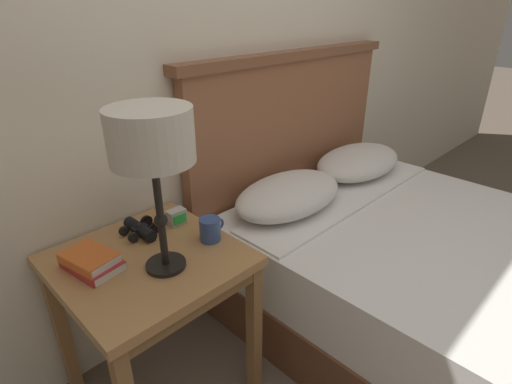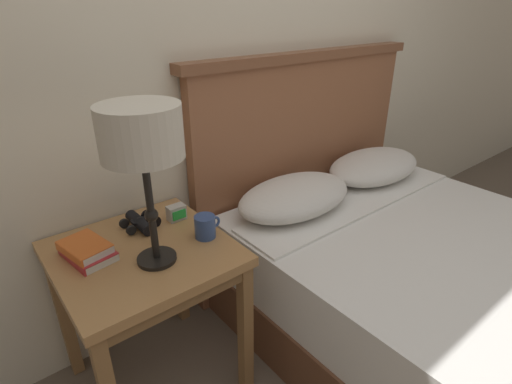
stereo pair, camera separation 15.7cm
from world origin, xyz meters
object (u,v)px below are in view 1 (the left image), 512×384
Objects in this scene: binoculars_pair at (140,229)px; bed at (444,282)px; book_stacked_on_top at (89,258)px; table_lamp at (151,141)px; nightstand at (150,277)px; alarm_clock at (177,217)px; coffee_mug at (210,229)px; book_on_nightstand at (92,264)px.

bed is at bearing -38.70° from binoculars_pair.
table_lamp is at bearing -41.45° from book_stacked_on_top.
nightstand is 9.07× the size of alarm_clock.
bed is at bearing -35.04° from coffee_mug.
bed is 1.45m from book_on_nightstand.
bed is 10.70× the size of book_stacked_on_top.
bed reaches higher than alarm_clock.
binoculars_pair is (0.06, 0.14, 0.11)m from nightstand.
alarm_clock is at bearing 6.79° from book_on_nightstand.
table_lamp is at bearing -173.56° from coffee_mug.
bed reaches higher than coffee_mug.
alarm_clock is at bearing 7.03° from book_stacked_on_top.
coffee_mug is at bearing -83.43° from alarm_clock.
book_on_nightstand is at bearing 137.20° from table_lamp.
book_stacked_on_top is at bearing -161.53° from binoculars_pair.
alarm_clock is (0.20, 0.11, 0.11)m from nightstand.
bed is at bearing -31.73° from nightstand.
coffee_mug is at bearing -52.71° from binoculars_pair.
coffee_mug is 0.18m from alarm_clock.
book_on_nightstand is 0.36m from alarm_clock.
coffee_mug is at bearing 144.96° from bed.
table_lamp is at bearing -42.80° from book_on_nightstand.
book_stacked_on_top is (-0.01, -0.00, 0.03)m from book_on_nightstand.
book_on_nightstand is at bearing -161.60° from binoculars_pair.
book_on_nightstand is 1.31× the size of binoculars_pair.
alarm_clock is at bearing 29.48° from nightstand.
book_on_nightstand is 1.10× the size of book_stacked_on_top.
bed reaches higher than book_stacked_on_top.
bed is 1.46m from book_stacked_on_top.
bed is 1.19m from alarm_clock.
book_stacked_on_top is (-0.18, 0.16, -0.38)m from table_lamp.
bed reaches higher than table_lamp.
table_lamp is at bearing -101.10° from binoculars_pair.
alarm_clock reaches higher than binoculars_pair.
table_lamp is 2.75× the size of book_stacked_on_top.
binoculars_pair is 1.55× the size of coffee_mug.
coffee_mug is at bearing -17.11° from nightstand.
book_stacked_on_top reaches higher than nightstand.
coffee_mug is (0.16, -0.21, 0.02)m from binoculars_pair.
nightstand is 6.17× the size of coffee_mug.
table_lamp reaches higher than binoculars_pair.
alarm_clock is (0.36, 0.04, 0.02)m from book_on_nightstand.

